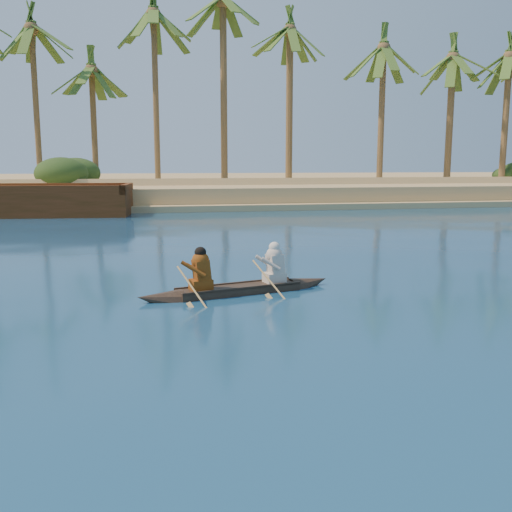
{
  "coord_description": "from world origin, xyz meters",
  "views": [
    {
      "loc": [
        -5.43,
        -10.62,
        2.82
      ],
      "look_at": [
        -2.83,
        2.48,
        0.63
      ],
      "focal_mm": 40.0,
      "sensor_mm": 36.0,
      "label": 1
    }
  ],
  "objects": [
    {
      "name": "ground",
      "position": [
        0.0,
        0.0,
        0.0
      ],
      "size": [
        160.0,
        160.0,
        0.0
      ],
      "primitive_type": "plane",
      "color": "navy",
      "rests_on": "ground"
    },
    {
      "name": "palm_grove",
      "position": [
        0.0,
        35.0,
        8.0
      ],
      "size": [
        110.0,
        14.0,
        16.0
      ],
      "primitive_type": null,
      "color": "#426322",
      "rests_on": "ground"
    },
    {
      "name": "shrub_cluster",
      "position": [
        0.0,
        31.5,
        1.2
      ],
      "size": [
        100.0,
        6.0,
        2.4
      ],
      "primitive_type": null,
      "color": "#1E3E16",
      "rests_on": "ground"
    },
    {
      "name": "sandy_embankment",
      "position": [
        0.0,
        46.89,
        0.53
      ],
      "size": [
        150.0,
        51.0,
        1.5
      ],
      "color": "tan",
      "rests_on": "ground"
    },
    {
      "name": "canoe",
      "position": [
        -3.44,
        1.39,
        0.24
      ],
      "size": [
        4.51,
        1.69,
        1.24
      ],
      "rotation": [
        0.0,
        0.0,
        0.25
      ],
      "color": "#3B2E20",
      "rests_on": "ground"
    },
    {
      "name": "barge_mid",
      "position": [
        -12.0,
        22.0,
        0.69
      ],
      "size": [
        12.06,
        4.95,
        1.96
      ],
      "rotation": [
        0.0,
        0.0,
        -0.09
      ],
      "color": "brown",
      "rests_on": "ground"
    }
  ]
}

